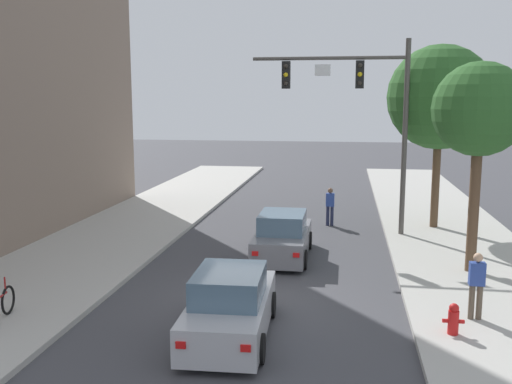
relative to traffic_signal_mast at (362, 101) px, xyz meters
name	(u,v)px	position (x,y,z in m)	size (l,w,h in m)	color
ground_plane	(253,303)	(-2.93, -8.23, -5.31)	(120.00, 120.00, 0.00)	#424247
sidewalk_left	(28,288)	(-9.43, -8.23, -5.24)	(5.00, 60.00, 0.15)	#B2AFA8
sidewalk_right	(508,314)	(3.57, -8.23, -5.24)	(5.00, 60.00, 0.15)	#B2AFA8
traffic_signal_mast	(362,101)	(0.00, 0.00, 0.00)	(6.00, 0.38, 7.50)	#514C47
car_lead_grey	(283,237)	(-2.63, -3.65, -4.59)	(1.84, 4.24, 1.60)	slate
car_following_silver	(230,307)	(-3.09, -10.52, -4.59)	(1.95, 4.29, 1.60)	#B7B7BC
pedestrian_crossing_road	(330,205)	(-1.17, 1.77, -4.40)	(0.36, 0.22, 1.64)	#232847
pedestrian_sidewalk_right_walker	(477,283)	(2.61, -8.91, -4.25)	(0.36, 0.22, 1.64)	brown
fire_hydrant	(453,319)	(1.92, -9.94, -4.81)	(0.48, 0.24, 0.72)	red
street_tree_nearest	(480,111)	(3.33, -4.76, -0.26)	(2.81, 2.81, 6.36)	brown
street_tree_second	(440,98)	(3.13, 1.54, 0.14)	(4.20, 4.20, 7.42)	brown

